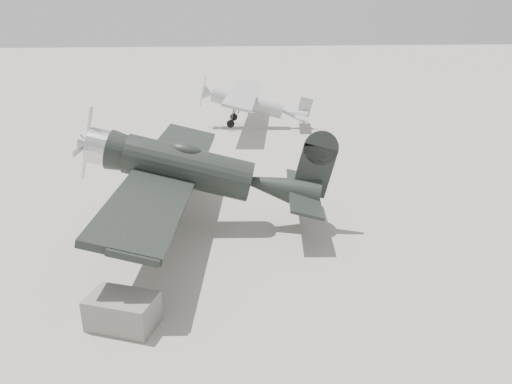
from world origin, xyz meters
TOP-DOWN VIEW (x-y plane):
  - ground at (0.00, 0.00)m, footprint 160.00×160.00m
  - lowwing_monoplane at (-1.28, 1.27)m, footprint 8.83×12.36m
  - highwing_monoplane at (1.73, 16.44)m, footprint 7.12×9.99m
  - equipment_block at (-3.19, -4.67)m, footprint 1.95×1.57m

SIDE VIEW (x-z plane):
  - ground at x=0.00m, z-range 0.00..0.00m
  - equipment_block at x=-3.19m, z-range 0.00..0.84m
  - highwing_monoplane at x=1.73m, z-range 0.36..3.18m
  - lowwing_monoplane at x=-1.28m, z-range 0.12..4.09m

